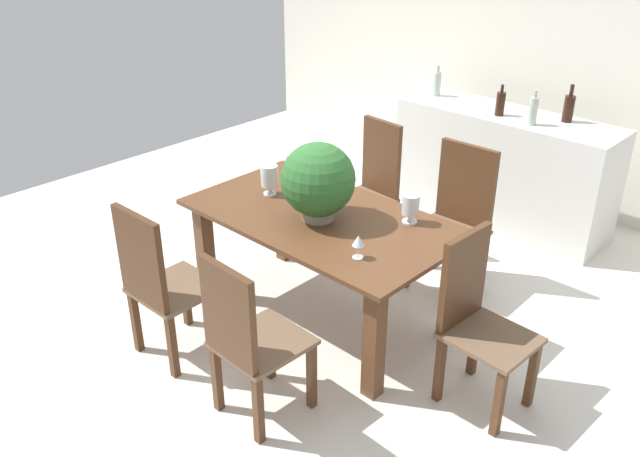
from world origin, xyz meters
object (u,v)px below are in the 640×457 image
object	(u,v)px
chair_near_left	(159,280)
wine_bottle_clear	(533,111)
crystal_vase_center_near	(411,206)
wine_bottle_green	(500,103)
chair_foot_end	(476,315)
kitchen_counter	(502,168)
chair_near_right	(246,336)
flower_centerpiece	(318,181)
wine_bottle_amber	(569,108)
chair_far_left	(372,183)
wine_bottle_tall	(437,83)
chair_far_right	(457,211)
crystal_vase_right	(292,165)
crystal_vase_left	(269,177)
dining_table	(322,236)
wine_glass	(358,242)

from	to	relation	value
chair_near_left	wine_bottle_clear	world-z (taller)	wine_bottle_clear
chair_near_left	crystal_vase_center_near	world-z (taller)	chair_near_left
chair_near_left	wine_bottle_green	bearing A→B (deg)	-99.39
chair_foot_end	kitchen_counter	bearing A→B (deg)	29.09
chair_near_right	flower_centerpiece	bearing A→B (deg)	-66.42
crystal_vase_center_near	wine_bottle_amber	distance (m)	1.96
chair_far_left	wine_bottle_tall	world-z (taller)	wine_bottle_tall
chair_far_right	wine_bottle_tall	size ratio (longest dim) A/B	3.93
chair_near_right	chair_far_left	distance (m)	2.10
wine_bottle_amber	wine_bottle_tall	world-z (taller)	wine_bottle_amber
crystal_vase_right	wine_bottle_amber	xyz separation A→B (m)	(1.06, 1.99, 0.19)
chair_near_left	crystal_vase_left	bearing A→B (deg)	-85.92
wine_bottle_green	chair_far_left	bearing A→B (deg)	-112.55
kitchen_counter	wine_bottle_clear	distance (m)	0.66
dining_table	chair_foot_end	bearing A→B (deg)	0.25
chair_near_right	wine_bottle_tall	world-z (taller)	wine_bottle_tall
dining_table	chair_far_right	world-z (taller)	chair_far_right
chair_near_left	chair_far_left	world-z (taller)	chair_far_left
wine_bottle_amber	flower_centerpiece	bearing A→B (deg)	-102.53
crystal_vase_right	wine_bottle_tall	xyz separation A→B (m)	(-0.11, 1.89, 0.19)
wine_glass	flower_centerpiece	bearing A→B (deg)	157.99
flower_centerpiece	wine_bottle_green	xyz separation A→B (m)	(0.04, 2.08, 0.04)
wine_bottle_clear	chair_near_left	bearing A→B (deg)	-104.11
chair_far_right	crystal_vase_left	xyz separation A→B (m)	(-0.86, -0.99, 0.32)
crystal_vase_left	wine_bottle_clear	distance (m)	2.18
chair_near_right	crystal_vase_left	bearing A→B (deg)	-46.70
wine_bottle_amber	chair_near_right	bearing A→B (deg)	-92.47
flower_centerpiece	wine_bottle_clear	bearing A→B (deg)	80.42
chair_far_left	kitchen_counter	distance (m)	1.25
wine_bottle_clear	wine_bottle_tall	distance (m)	1.01
chair_far_right	wine_bottle_tall	bearing A→B (deg)	130.12
chair_foot_end	kitchen_counter	world-z (taller)	chair_foot_end
kitchen_counter	wine_bottle_tall	size ratio (longest dim) A/B	6.99
crystal_vase_left	wine_bottle_amber	xyz separation A→B (m)	(1.00, 2.26, 0.18)
flower_centerpiece	wine_bottle_tall	xyz separation A→B (m)	(-0.65, 2.20, 0.05)
crystal_vase_center_near	kitchen_counter	world-z (taller)	kitchen_counter
chair_near_right	crystal_vase_left	world-z (taller)	chair_near_right
chair_far_left	flower_centerpiece	size ratio (longest dim) A/B	2.10
wine_bottle_green	wine_bottle_clear	size ratio (longest dim) A/B	0.93
chair_foot_end	wine_glass	distance (m)	0.75
chair_near_right	wine_bottle_green	size ratio (longest dim) A/B	3.97
dining_table	wine_glass	xyz separation A→B (m)	(0.51, -0.25, 0.25)
chair_near_left	kitchen_counter	distance (m)	3.15
flower_centerpiece	crystal_vase_left	distance (m)	0.51
wine_glass	wine_bottle_clear	bearing A→B (deg)	93.95
flower_centerpiece	wine_bottle_amber	xyz separation A→B (m)	(0.51, 2.30, 0.05)
wine_bottle_clear	chair_far_left	bearing A→B (deg)	-126.06
chair_foot_end	kitchen_counter	xyz separation A→B (m)	(-1.05, 2.13, -0.06)
wine_bottle_green	chair_foot_end	bearing A→B (deg)	-61.78
flower_centerpiece	dining_table	bearing A→B (deg)	106.80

